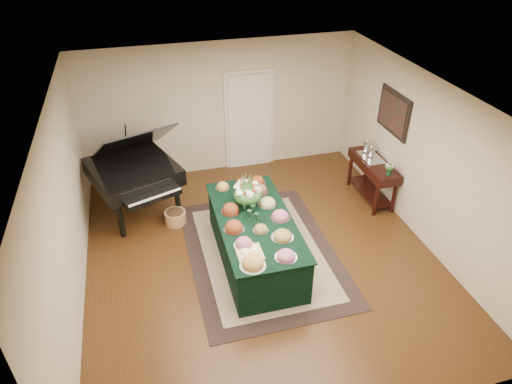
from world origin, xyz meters
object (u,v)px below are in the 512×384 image
object	(u,v)px
floral_centerpiece	(248,192)
grand_piano	(134,171)
buffet_table	(255,239)
mahogany_sideboard	(373,170)

from	to	relation	value
floral_centerpiece	grand_piano	distance (m)	2.28
buffet_table	mahogany_sideboard	size ratio (longest dim) A/B	1.88
buffet_table	mahogany_sideboard	xyz separation A→B (m)	(2.61, 1.13, 0.22)
buffet_table	floral_centerpiece	xyz separation A→B (m)	(-0.02, 0.37, 0.67)
grand_piano	buffet_table	bearing A→B (deg)	-47.77
floral_centerpiece	mahogany_sideboard	distance (m)	2.77
grand_piano	floral_centerpiece	bearing A→B (deg)	-41.75
buffet_table	grand_piano	size ratio (longest dim) A/B	1.23
grand_piano	mahogany_sideboard	distance (m)	4.39
buffet_table	mahogany_sideboard	world-z (taller)	mahogany_sideboard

